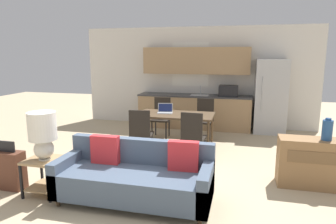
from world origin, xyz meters
TOP-DOWN VIEW (x-y plane):
  - ground_plane at (0.00, 0.00)m, footprint 20.00×20.00m
  - wall_back at (-0.00, 4.63)m, footprint 6.40×0.07m
  - kitchen_counter at (0.02, 4.33)m, footprint 3.01×0.65m
  - refrigerator at (1.93, 4.25)m, footprint 0.77×0.70m
  - dining_table at (-0.11, 2.46)m, footprint 1.60×0.85m
  - couch at (-0.11, -0.02)m, footprint 2.07×0.80m
  - side_table at (-1.42, -0.14)m, footprint 0.47×0.47m
  - table_lamp at (-1.39, -0.16)m, footprint 0.38×0.38m
  - credenza at (2.35, 1.04)m, footprint 1.08×0.41m
  - vase at (2.46, 1.03)m, footprint 0.14×0.14m
  - dining_chair_far_right at (0.41, 3.26)m, footprint 0.44×0.44m
  - dining_chair_far_left at (-0.62, 3.21)m, footprint 0.43×0.43m
  - dining_chair_near_right at (0.40, 1.67)m, footprint 0.45×0.45m
  - dining_chair_near_left at (-0.61, 1.67)m, footprint 0.47×0.47m
  - laptop at (-0.35, 2.53)m, footprint 0.36×0.31m
  - suitcase at (-2.06, -0.11)m, footprint 0.46×0.22m

SIDE VIEW (x-z plane):
  - ground_plane at x=0.00m, z-range 0.00..0.00m
  - suitcase at x=-2.06m, z-range -0.07..0.65m
  - couch at x=-0.11m, z-range -0.09..0.76m
  - side_table at x=-1.42m, z-range 0.09..0.61m
  - credenza at x=2.35m, z-range 0.00..0.74m
  - dining_chair_far_right at x=0.41m, z-range 0.04..0.99m
  - dining_chair_far_left at x=-0.62m, z-range 0.04..0.99m
  - dining_chair_near_right at x=0.40m, z-range 0.04..0.99m
  - dining_chair_near_left at x=-0.61m, z-range 0.04..0.99m
  - dining_table at x=-0.11m, z-range 0.30..1.03m
  - laptop at x=-0.35m, z-range 0.68..0.87m
  - kitchen_counter at x=0.02m, z-range -0.23..1.92m
  - vase at x=2.46m, z-range 0.73..1.05m
  - table_lamp at x=-1.39m, z-range 0.58..1.25m
  - refrigerator at x=1.93m, z-range 0.00..1.85m
  - wall_back at x=0.00m, z-range 0.00..2.70m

